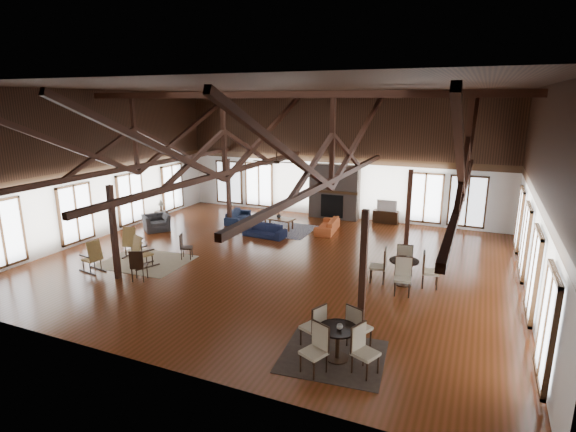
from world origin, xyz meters
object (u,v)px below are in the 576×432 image
at_px(coffee_table, 279,219).
at_px(cafe_table_far, 404,268).
at_px(sofa_navy_left, 238,216).
at_px(sofa_navy_front, 265,231).
at_px(armchair, 156,223).
at_px(sofa_orange, 327,225).
at_px(cafe_table_near, 338,337).
at_px(tv_console, 386,217).

distance_m(coffee_table, cafe_table_far, 7.38).
bearing_deg(sofa_navy_left, sofa_navy_front, -136.58).
bearing_deg(armchair, sofa_orange, -30.92).
relative_size(sofa_navy_left, cafe_table_near, 0.89).
bearing_deg(sofa_navy_left, cafe_table_near, -149.72).
height_order(sofa_navy_front, coffee_table, sofa_navy_front).
bearing_deg(cafe_table_far, cafe_table_near, -97.30).
bearing_deg(tv_console, sofa_navy_front, -134.69).
xyz_separation_m(sofa_navy_front, sofa_orange, (2.18, 1.78, 0.01)).
xyz_separation_m(sofa_navy_front, coffee_table, (0.09, 1.28, 0.19)).
xyz_separation_m(sofa_navy_left, cafe_table_near, (7.84, -9.34, 0.26)).
relative_size(sofa_navy_front, coffee_table, 1.28).
bearing_deg(cafe_table_near, sofa_navy_left, 130.03).
height_order(sofa_navy_front, sofa_navy_left, sofa_navy_left).
bearing_deg(coffee_table, armchair, -147.06).
bearing_deg(armchair, cafe_table_near, -85.38).
bearing_deg(sofa_navy_front, cafe_table_far, -20.04).
relative_size(sofa_navy_front, sofa_navy_left, 0.99).
height_order(sofa_navy_left, sofa_orange, sofa_orange).
relative_size(sofa_orange, coffee_table, 1.35).
height_order(sofa_navy_front, sofa_orange, sofa_orange).
height_order(sofa_navy_left, tv_console, tv_console).
bearing_deg(sofa_orange, cafe_table_near, 14.28).
height_order(coffee_table, cafe_table_near, cafe_table_near).
bearing_deg(tv_console, sofa_orange, -129.45).
relative_size(sofa_navy_front, sofa_orange, 0.95).
height_order(cafe_table_far, tv_console, cafe_table_far).
relative_size(coffee_table, cafe_table_far, 0.66).
distance_m(sofa_navy_left, tv_console, 6.96).
relative_size(sofa_navy_front, cafe_table_far, 0.85).
bearing_deg(armchair, tv_console, -22.49).
bearing_deg(sofa_orange, cafe_table_far, 35.63).
height_order(sofa_orange, cafe_table_far, cafe_table_far).
distance_m(sofa_navy_left, armchair, 3.74).
bearing_deg(sofa_navy_left, tv_console, -77.98).
height_order(sofa_navy_left, cafe_table_near, cafe_table_near).
bearing_deg(sofa_navy_left, coffee_table, -109.57).
distance_m(sofa_navy_front, sofa_orange, 2.81).
relative_size(coffee_table, armchair, 1.31).
distance_m(cafe_table_near, tv_console, 12.00).
bearing_deg(cafe_table_near, cafe_table_far, 82.70).
bearing_deg(tv_console, armchair, -149.54).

